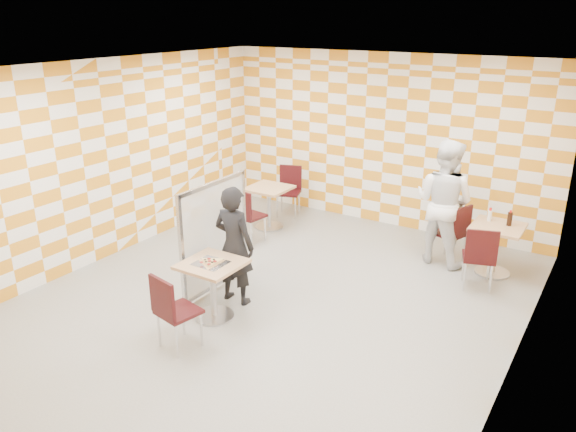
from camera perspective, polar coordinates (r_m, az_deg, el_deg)
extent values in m
plane|color=gray|center=(7.59, -1.46, -8.49)|extent=(7.00, 7.00, 0.00)
plane|color=white|center=(6.69, -1.69, 14.70)|extent=(7.00, 7.00, 0.00)
plane|color=white|center=(9.99, 9.72, 7.51)|extent=(6.00, 0.00, 6.00)
plane|color=white|center=(8.95, -17.84, 5.37)|extent=(0.00, 7.00, 7.00)
plane|color=white|center=(5.97, 23.18, -2.49)|extent=(0.00, 7.00, 7.00)
cube|color=tan|center=(6.92, -7.74, -4.88)|extent=(0.70, 0.70, 0.04)
cylinder|color=#A5A5AA|center=(7.07, -7.61, -7.52)|extent=(0.08, 0.08, 0.70)
cylinder|color=#A5A5AA|center=(7.24, -7.48, -10.01)|extent=(0.50, 0.50, 0.03)
cube|color=tan|center=(8.56, 20.55, -1.05)|extent=(0.70, 0.70, 0.04)
cylinder|color=#A5A5AA|center=(8.68, 20.27, -3.26)|extent=(0.08, 0.08, 0.70)
cylinder|color=#A5A5AA|center=(8.82, 19.99, -5.38)|extent=(0.50, 0.50, 0.03)
cube|color=tan|center=(9.78, -1.96, 2.83)|extent=(0.70, 0.70, 0.04)
cylinder|color=#A5A5AA|center=(9.89, -1.93, 0.84)|extent=(0.08, 0.08, 0.70)
cylinder|color=#A5A5AA|center=(10.01, -1.91, -1.08)|extent=(0.50, 0.50, 0.03)
cube|color=black|center=(6.52, -11.03, -9.51)|extent=(0.49, 0.49, 0.04)
cube|color=black|center=(6.30, -12.67, -8.13)|extent=(0.42, 0.12, 0.45)
cylinder|color=silver|center=(6.60, -8.80, -11.32)|extent=(0.03, 0.03, 0.43)
cylinder|color=silver|center=(6.84, -10.59, -10.23)|extent=(0.03, 0.03, 0.43)
cylinder|color=silver|center=(6.43, -11.23, -12.38)|extent=(0.03, 0.03, 0.43)
cylinder|color=silver|center=(6.68, -12.97, -11.22)|extent=(0.03, 0.03, 0.43)
cube|color=black|center=(8.15, 18.79, -4.01)|extent=(0.53, 0.53, 0.04)
cube|color=black|center=(7.87, 19.09, -2.92)|extent=(0.41, 0.17, 0.45)
cylinder|color=silver|center=(8.42, 19.69, -5.09)|extent=(0.03, 0.03, 0.43)
cylinder|color=silver|center=(8.38, 17.38, -4.92)|extent=(0.03, 0.03, 0.43)
cylinder|color=silver|center=(8.11, 19.89, -6.09)|extent=(0.03, 0.03, 0.43)
cylinder|color=silver|center=(8.07, 17.49, -5.92)|extent=(0.03, 0.03, 0.43)
cube|color=black|center=(8.88, 16.06, -1.71)|extent=(0.54, 0.54, 0.04)
cube|color=black|center=(8.68, 17.27, -0.56)|extent=(0.18, 0.41, 0.45)
cylinder|color=silver|center=(9.18, 15.71, -2.52)|extent=(0.03, 0.03, 0.43)
cylinder|color=silver|center=(8.93, 14.39, -3.06)|extent=(0.03, 0.03, 0.43)
cylinder|color=silver|center=(9.01, 17.43, -3.16)|extent=(0.03, 0.03, 0.43)
cylinder|color=silver|center=(8.75, 16.14, -3.72)|extent=(0.03, 0.03, 0.43)
cube|color=black|center=(9.28, -3.85, 0.02)|extent=(0.47, 0.47, 0.04)
cube|color=black|center=(9.06, -4.76, 1.17)|extent=(0.42, 0.10, 0.45)
cylinder|color=silver|center=(9.37, -2.34, -1.29)|extent=(0.03, 0.03, 0.43)
cylinder|color=silver|center=(9.59, -3.84, -0.81)|extent=(0.03, 0.03, 0.43)
cylinder|color=silver|center=(9.14, -3.78, -1.88)|extent=(0.03, 0.03, 0.43)
cylinder|color=silver|center=(9.36, -5.28, -1.38)|extent=(0.03, 0.03, 0.43)
cube|color=black|center=(10.45, 0.03, 2.39)|extent=(0.53, 0.53, 0.04)
cube|color=black|center=(10.57, 0.28, 4.00)|extent=(0.41, 0.17, 0.45)
cylinder|color=silver|center=(10.41, -1.10, 0.94)|extent=(0.03, 0.03, 0.43)
cylinder|color=silver|center=(10.34, 0.73, 0.80)|extent=(0.03, 0.03, 0.43)
cylinder|color=silver|center=(10.72, -0.65, 1.52)|extent=(0.03, 0.03, 0.43)
cylinder|color=silver|center=(10.65, 1.13, 1.39)|extent=(0.03, 0.03, 0.43)
cube|color=white|center=(7.60, -7.46, -1.95)|extent=(0.02, 1.30, 1.40)
cube|color=#B2B2B7|center=(7.36, -7.71, 3.26)|extent=(0.05, 1.30, 0.05)
cube|color=#B2B2B7|center=(7.89, -7.22, -6.80)|extent=(0.05, 1.30, 0.05)
cube|color=#B2B2B7|center=(7.15, -10.75, -3.58)|extent=(0.05, 0.05, 1.50)
cylinder|color=#B2B2B7|center=(7.49, -10.37, -9.03)|extent=(0.08, 0.08, 0.05)
cube|color=#B2B2B7|center=(8.07, -4.54, -0.49)|extent=(0.05, 0.05, 1.50)
cylinder|color=#B2B2B7|center=(8.37, -4.40, -5.46)|extent=(0.08, 0.08, 0.05)
imported|color=black|center=(7.26, -5.48, -2.99)|extent=(0.58, 0.39, 1.59)
imported|color=white|center=(8.67, 15.55, 1.37)|extent=(1.05, 0.89, 1.91)
cube|color=silver|center=(6.89, -7.86, -4.76)|extent=(0.38, 0.34, 0.01)
cone|color=tan|center=(6.89, -7.86, -4.67)|extent=(0.40, 0.40, 0.02)
cone|color=#F2D88C|center=(6.90, -7.76, -4.50)|extent=(0.33, 0.33, 0.01)
cylinder|color=maroon|center=(6.85, -8.80, -4.66)|extent=(0.04, 0.04, 0.01)
cylinder|color=maroon|center=(6.79, -8.03, -4.85)|extent=(0.04, 0.04, 0.01)
cylinder|color=maroon|center=(6.86, -7.98, -4.55)|extent=(0.04, 0.04, 0.01)
cylinder|color=maroon|center=(6.93, -8.03, -4.31)|extent=(0.04, 0.04, 0.01)
cylinder|color=maroon|center=(6.85, -7.43, -4.58)|extent=(0.04, 0.04, 0.01)
torus|color=black|center=(6.83, -7.71, -4.66)|extent=(0.03, 0.03, 0.01)
torus|color=black|center=(6.85, -8.32, -4.61)|extent=(0.03, 0.03, 0.01)
torus|color=black|center=(6.89, -7.53, -4.40)|extent=(0.03, 0.03, 0.01)
torus|color=black|center=(6.91, -8.43, -4.40)|extent=(0.03, 0.03, 0.01)
cylinder|color=white|center=(8.67, 19.81, 0.04)|extent=(0.06, 0.06, 0.16)
cylinder|color=red|center=(8.64, 19.88, 0.66)|extent=(0.04, 0.04, 0.04)
cylinder|color=black|center=(8.57, 21.60, -0.29)|extent=(0.07, 0.07, 0.20)
cylinder|color=red|center=(8.54, 21.70, 0.44)|extent=(0.03, 0.03, 0.03)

